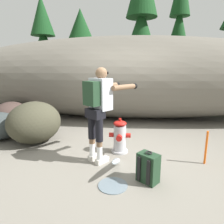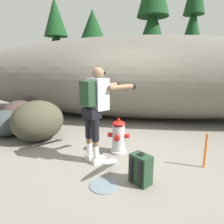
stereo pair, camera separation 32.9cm
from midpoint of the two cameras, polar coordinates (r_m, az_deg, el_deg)
ground_plane at (r=4.05m, az=2.81°, el=-11.76°), size 56.00×56.00×0.04m
dirt_embankment at (r=6.72m, az=7.02°, el=9.81°), size 13.37×3.20×2.65m
fire_hydrant at (r=3.93m, az=4.30°, el=-7.30°), size 0.43×0.38×0.70m
hydrant_water_jet at (r=3.32m, az=2.49°, el=-15.06°), size 0.43×1.24×0.54m
utility_worker at (r=3.40m, az=-1.70°, el=2.58°), size 0.91×1.00×1.66m
spare_backpack at (r=3.03m, az=11.60°, el=-15.98°), size 0.36×0.36×0.47m
boulder_large at (r=5.45m, az=-27.27°, el=-2.92°), size 1.10×0.88×0.64m
boulder_mid at (r=4.76m, az=-18.85°, el=-2.44°), size 1.51×1.53×0.94m
boulder_small at (r=6.31m, az=-23.87°, el=-0.22°), size 1.01×1.11×0.73m
pine_tree_far_left at (r=12.75m, az=-15.00°, el=18.68°), size 2.09×2.09×5.59m
pine_tree_left at (r=13.01m, az=-4.75°, el=17.54°), size 2.65×2.65×5.11m
pine_tree_center at (r=10.77m, az=12.51°, el=22.73°), size 2.39×2.39×7.01m
pine_tree_right at (r=13.36m, az=23.03°, el=22.32°), size 1.82×1.82×7.59m
survey_stake at (r=3.77m, az=27.73°, el=-9.94°), size 0.04×0.04×0.60m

